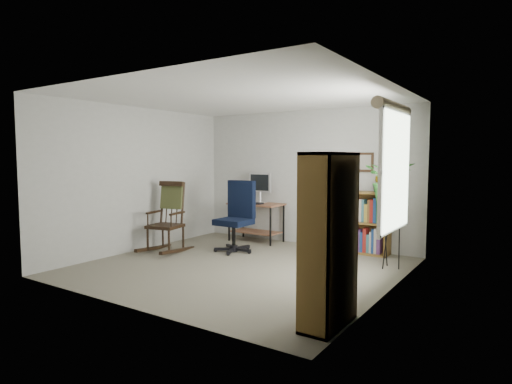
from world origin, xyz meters
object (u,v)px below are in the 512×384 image
Objects in this scene: low_bookshelf at (360,222)px; tall_bookshelf at (329,240)px; office_chair at (234,216)px; rocking_chair at (165,216)px; desk at (256,222)px.

tall_bookshelf is (0.82, -3.11, 0.30)m from low_bookshelf.
office_chair is at bearing 141.87° from tall_bookshelf.
office_chair is at bearing 22.12° from rocking_chair.
office_chair is 2.07m from low_bookshelf.
rocking_chair is 1.17× the size of low_bookshelf.
tall_bookshelf is (2.78, -2.99, 0.45)m from desk.
tall_bookshelf is (2.59, -2.03, 0.21)m from office_chair.
low_bookshelf reaches higher than desk.
low_bookshelf is 3.23m from tall_bookshelf.
office_chair is at bearing -79.09° from desk.
rocking_chair is 3.81m from tall_bookshelf.
tall_bookshelf reaches higher than office_chair.
desk is at bearing 52.87° from rocking_chair.
desk is 1.96m from low_bookshelf.
desk is 1.00m from office_chair.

